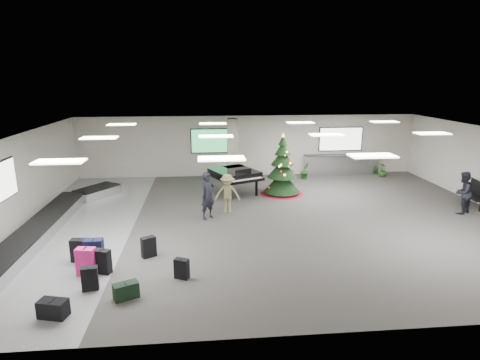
{
  "coord_description": "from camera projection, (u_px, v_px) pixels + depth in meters",
  "views": [
    {
      "loc": [
        -2.46,
        -14.05,
        5.15
      ],
      "look_at": [
        -1.05,
        1.0,
        1.27
      ],
      "focal_mm": 30.0,
      "sensor_mm": 36.0,
      "label": 1
    }
  ],
  "objects": [
    {
      "name": "ground",
      "position": [
        270.0,
        219.0,
        15.05
      ],
      "size": [
        18.0,
        18.0,
        0.0
      ],
      "primitive_type": "plane",
      "color": "#3D3B37",
      "rests_on": "ground"
    },
    {
      "name": "room_envelope",
      "position": [
        259.0,
        155.0,
        15.08
      ],
      "size": [
        18.02,
        14.02,
        3.21
      ],
      "color": "beige",
      "rests_on": "ground"
    },
    {
      "name": "baggage_carousel",
      "position": [
        53.0,
        221.0,
        14.21
      ],
      "size": [
        2.28,
        9.71,
        0.43
      ],
      "color": "silver",
      "rests_on": "ground"
    },
    {
      "name": "service_counter",
      "position": [
        341.0,
        165.0,
        21.78
      ],
      "size": [
        4.05,
        0.65,
        1.08
      ],
      "color": "silver",
      "rests_on": "ground"
    },
    {
      "name": "suitcase_0",
      "position": [
        90.0,
        278.0,
        9.95
      ],
      "size": [
        0.42,
        0.28,
        0.63
      ],
      "rotation": [
        0.0,
        0.0,
        0.17
      ],
      "color": "black",
      "rests_on": "ground"
    },
    {
      "name": "suitcase_1",
      "position": [
        103.0,
        262.0,
        10.78
      ],
      "size": [
        0.49,
        0.37,
        0.7
      ],
      "rotation": [
        0.0,
        0.0,
        -0.36
      ],
      "color": "black",
      "rests_on": "ground"
    },
    {
      "name": "pink_suitcase",
      "position": [
        86.0,
        262.0,
        10.69
      ],
      "size": [
        0.52,
        0.35,
        0.78
      ],
      "rotation": [
        0.0,
        0.0,
        -0.16
      ],
      "color": "#F41F84",
      "rests_on": "ground"
    },
    {
      "name": "suitcase_3",
      "position": [
        149.0,
        247.0,
        11.79
      ],
      "size": [
        0.47,
        0.4,
        0.64
      ],
      "rotation": [
        0.0,
        0.0,
        0.52
      ],
      "color": "black",
      "rests_on": "ground"
    },
    {
      "name": "navy_suitcase",
      "position": [
        94.0,
        252.0,
        11.23
      ],
      "size": [
        0.51,
        0.31,
        0.8
      ],
      "rotation": [
        0.0,
        0.0,
        0.02
      ],
      "color": "black",
      "rests_on": "ground"
    },
    {
      "name": "green_duffel",
      "position": [
        126.0,
        291.0,
        9.59
      ],
      "size": [
        0.66,
        0.51,
        0.41
      ],
      "rotation": [
        0.0,
        0.0,
        0.44
      ],
      "color": "black",
      "rests_on": "ground"
    },
    {
      "name": "suitcase_7",
      "position": [
        182.0,
        269.0,
        10.53
      ],
      "size": [
        0.43,
        0.34,
        0.57
      ],
      "rotation": [
        0.0,
        0.0,
        -0.44
      ],
      "color": "black",
      "rests_on": "ground"
    },
    {
      "name": "suitcase_8",
      "position": [
        79.0,
        250.0,
        11.5
      ],
      "size": [
        0.48,
        0.31,
        0.69
      ],
      "rotation": [
        0.0,
        0.0,
        -0.1
      ],
      "color": "black",
      "rests_on": "ground"
    },
    {
      "name": "black_duffel",
      "position": [
        53.0,
        309.0,
        8.83
      ],
      "size": [
        0.69,
        0.49,
        0.43
      ],
      "rotation": [
        0.0,
        0.0,
        -0.25
      ],
      "color": "black",
      "rests_on": "ground"
    },
    {
      "name": "christmas_tree",
      "position": [
        282.0,
        173.0,
        18.06
      ],
      "size": [
        1.96,
        1.96,
        2.79
      ],
      "color": "maroon",
      "rests_on": "ground"
    },
    {
      "name": "grand_piano",
      "position": [
        235.0,
        174.0,
        18.03
      ],
      "size": [
        2.49,
        2.75,
        1.28
      ],
      "rotation": [
        0.0,
        0.0,
        0.43
      ],
      "color": "black",
      "rests_on": "ground"
    },
    {
      "name": "bench",
      "position": [
        476.0,
        193.0,
        16.35
      ],
      "size": [
        0.83,
        1.7,
        1.03
      ],
      "rotation": [
        0.0,
        0.0,
        -0.17
      ],
      "color": "black",
      "rests_on": "ground"
    },
    {
      "name": "traveler_a",
      "position": [
        208.0,
        196.0,
        14.88
      ],
      "size": [
        0.77,
        0.75,
        1.78
      ],
      "primitive_type": "imported",
      "rotation": [
        0.0,
        0.0,
        0.7
      ],
      "color": "black",
      "rests_on": "ground"
    },
    {
      "name": "traveler_b",
      "position": [
        227.0,
        193.0,
        15.59
      ],
      "size": [
        1.06,
        0.71,
        1.54
      ],
      "primitive_type": "imported",
      "rotation": [
        0.0,
        0.0,
        -0.14
      ],
      "color": "#8C8357",
      "rests_on": "ground"
    },
    {
      "name": "traveler_bench",
      "position": [
        463.0,
        193.0,
        15.45
      ],
      "size": [
        1.02,
        0.95,
        1.67
      ],
      "primitive_type": "imported",
      "rotation": [
        0.0,
        0.0,
        3.67
      ],
      "color": "black",
      "rests_on": "ground"
    },
    {
      "name": "potted_plant_left",
      "position": [
        305.0,
        171.0,
        20.86
      ],
      "size": [
        0.58,
        0.61,
        0.87
      ],
      "primitive_type": "imported",
      "rotation": [
        0.0,
        0.0,
        0.99
      ],
      "color": "#153811",
      "rests_on": "ground"
    },
    {
      "name": "potted_plant_right",
      "position": [
        382.0,
        170.0,
        21.3
      ],
      "size": [
        0.51,
        0.51,
        0.74
      ],
      "primitive_type": "imported",
      "rotation": [
        0.0,
        0.0,
        1.85
      ],
      "color": "#153811",
      "rests_on": "ground"
    }
  ]
}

